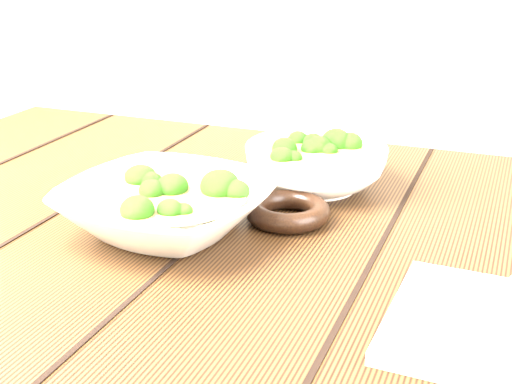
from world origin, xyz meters
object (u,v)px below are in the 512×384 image
at_px(soup_bowl_back, 316,165).
at_px(trivet, 288,211).
at_px(table, 235,309).
at_px(soup_bowl_front, 167,207).

relative_size(soup_bowl_back, trivet, 2.37).
height_order(table, soup_bowl_back, soup_bowl_back).
distance_m(table, soup_bowl_back, 0.22).
distance_m(soup_bowl_front, soup_bowl_back, 0.24).
xyz_separation_m(table, soup_bowl_back, (0.06, 0.15, 0.15)).
bearing_deg(soup_bowl_back, soup_bowl_front, -120.30).
distance_m(soup_bowl_back, trivet, 0.13).
distance_m(table, trivet, 0.15).
xyz_separation_m(soup_bowl_back, trivet, (0.00, -0.12, -0.02)).
relative_size(soup_bowl_front, soup_bowl_back, 1.05).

